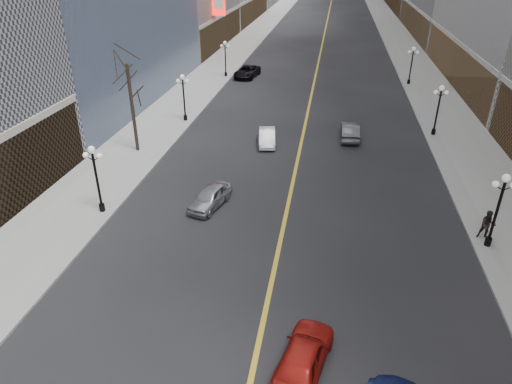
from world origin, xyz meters
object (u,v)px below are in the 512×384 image
(car_nb_mid, at_px, (267,137))
(car_nb_far, at_px, (247,72))
(streetlamp_west_3, at_px, (225,55))
(car_nb_near, at_px, (210,197))
(streetlamp_west_2, at_px, (184,93))
(car_sb_far, at_px, (350,131))
(streetlamp_east_2, at_px, (439,105))
(streetlamp_east_3, at_px, (412,62))
(streetlamp_east_1, at_px, (499,203))
(car_sb_mid, at_px, (304,356))
(streetlamp_west_1, at_px, (96,172))

(car_nb_mid, xyz_separation_m, car_nb_far, (-6.04, 22.98, 0.09))
(streetlamp_west_3, bearing_deg, car_nb_near, -78.86)
(streetlamp_west_2, xyz_separation_m, car_nb_near, (6.70, -16.01, -2.22))
(streetlamp_west_2, relative_size, streetlamp_west_3, 1.00)
(car_nb_near, bearing_deg, car_nb_far, 111.59)
(streetlamp_west_3, distance_m, car_sb_far, 25.66)
(car_sb_far, bearing_deg, streetlamp_east_2, -167.09)
(car_nb_far, bearing_deg, streetlamp_west_2, -90.74)
(streetlamp_east_3, distance_m, car_sb_far, 21.45)
(streetlamp_east_1, relative_size, car_nb_mid, 1.14)
(streetlamp_west_3, xyz_separation_m, car_nb_far, (2.80, 0.46, -2.15))
(streetlamp_west_3, xyz_separation_m, car_nb_near, (6.70, -34.01, -2.22))
(streetlamp_east_2, height_order, car_sb_far, streetlamp_east_2)
(car_nb_near, xyz_separation_m, car_sb_mid, (7.10, -12.37, 0.07))
(car_sb_mid, bearing_deg, streetlamp_west_2, -51.58)
(car_nb_far, bearing_deg, streetlamp_west_3, -162.71)
(car_nb_far, bearing_deg, car_nb_mid, -67.40)
(streetlamp_east_2, distance_m, streetlamp_west_2, 23.60)
(streetlamp_east_1, distance_m, streetlamp_west_3, 43.05)
(car_nb_mid, height_order, car_sb_far, car_sb_far)
(car_nb_mid, bearing_deg, streetlamp_east_1, -51.28)
(streetlamp_east_3, height_order, car_nb_mid, streetlamp_east_3)
(car_nb_near, xyz_separation_m, car_sb_far, (9.31, 14.06, 0.05))
(car_nb_mid, bearing_deg, streetlamp_west_1, -132.11)
(streetlamp_west_3, bearing_deg, car_nb_mid, -68.57)
(streetlamp_east_3, relative_size, streetlamp_west_1, 1.00)
(car_nb_mid, height_order, car_sb_mid, car_sb_mid)
(car_nb_near, bearing_deg, streetlamp_west_3, 116.28)
(streetlamp_east_3, xyz_separation_m, streetlamp_west_2, (-23.60, -18.00, 0.00))
(streetlamp_west_1, xyz_separation_m, streetlamp_west_3, (0.00, 36.00, 0.00))
(streetlamp_east_3, bearing_deg, streetlamp_west_1, -123.25)
(streetlamp_east_3, height_order, streetlamp_west_3, same)
(streetlamp_west_2, bearing_deg, streetlamp_west_1, -90.00)
(streetlamp_west_2, relative_size, car_nb_far, 0.84)
(car_sb_mid, bearing_deg, streetlamp_west_3, -60.94)
(streetlamp_east_3, bearing_deg, car_sb_far, -110.85)
(streetlamp_west_3, height_order, car_nb_far, streetlamp_west_3)
(car_sb_mid, bearing_deg, car_nb_near, -47.65)
(streetlamp_west_1, bearing_deg, car_sb_far, 45.09)
(streetlamp_west_1, height_order, car_nb_far, streetlamp_west_1)
(streetlamp_east_2, bearing_deg, car_nb_mid, -163.00)
(car_sb_far, bearing_deg, streetlamp_west_3, -52.72)
(streetlamp_west_2, bearing_deg, car_sb_far, -6.93)
(streetlamp_east_3, bearing_deg, streetlamp_west_3, 180.00)
(streetlamp_east_1, xyz_separation_m, streetlamp_west_2, (-23.60, 18.00, 0.00))
(streetlamp_west_3, xyz_separation_m, car_sb_far, (16.00, -19.95, -2.18))
(streetlamp_east_1, xyz_separation_m, car_nb_far, (-20.80, 36.46, -2.15))
(car_nb_mid, bearing_deg, car_nb_far, 95.84)
(car_nb_near, height_order, car_sb_far, car_sb_far)
(streetlamp_east_1, xyz_separation_m, car_nb_near, (-16.90, 1.99, -2.22))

